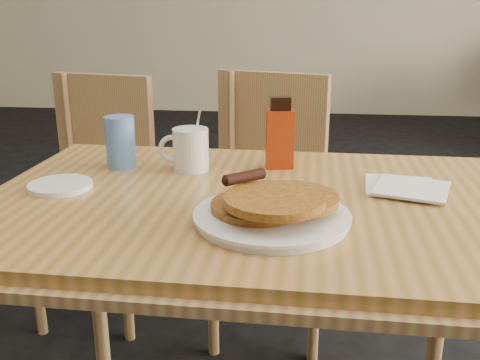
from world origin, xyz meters
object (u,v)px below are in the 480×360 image
object	(u,v)px
chair_wall_extra	(99,174)
pancake_plate	(272,210)
chair_main_far	(269,180)
blue_tumbler	(120,142)
syrup_bottle	(280,135)
coffee_mug	(190,149)
main_table	(256,216)

from	to	relation	value
chair_wall_extra	pancake_plate	world-z (taller)	chair_wall_extra
chair_main_far	chair_wall_extra	xyz separation A→B (m)	(-0.64, 0.04, -0.01)
chair_main_far	pancake_plate	world-z (taller)	chair_main_far
chair_main_far	blue_tumbler	bearing A→B (deg)	-103.45
chair_wall_extra	syrup_bottle	bearing A→B (deg)	-26.89
chair_main_far	coffee_mug	xyz separation A→B (m)	(-0.17, -0.56, 0.26)
coffee_mug	blue_tumbler	world-z (taller)	coffee_mug
chair_wall_extra	blue_tumbler	size ratio (longest dim) A/B	6.98
coffee_mug	chair_wall_extra	bearing A→B (deg)	110.75
main_table	pancake_plate	world-z (taller)	pancake_plate
main_table	coffee_mug	distance (m)	0.27
chair_main_far	pancake_plate	xyz separation A→B (m)	(0.05, -0.88, 0.23)
chair_wall_extra	blue_tumbler	world-z (taller)	chair_wall_extra
main_table	chair_wall_extra	xyz separation A→B (m)	(-0.65, 0.79, -0.17)
syrup_bottle	chair_main_far	bearing A→B (deg)	87.40
chair_main_far	chair_wall_extra	bearing A→B (deg)	-165.67
main_table	chair_wall_extra	size ratio (longest dim) A/B	1.36
pancake_plate	blue_tumbler	size ratio (longest dim) A/B	2.29
main_table	syrup_bottle	xyz separation A→B (m)	(0.04, 0.22, 0.13)
main_table	coffee_mug	bearing A→B (deg)	134.55
pancake_plate	chair_wall_extra	bearing A→B (deg)	126.93
coffee_mug	main_table	bearing A→B (deg)	-62.73
main_table	coffee_mug	world-z (taller)	coffee_mug
main_table	blue_tumbler	bearing A→B (deg)	152.07
chair_wall_extra	pancake_plate	bearing A→B (deg)	-40.88
chair_wall_extra	coffee_mug	size ratio (longest dim) A/B	5.50
chair_main_far	syrup_bottle	world-z (taller)	syrup_bottle
chair_wall_extra	coffee_mug	world-z (taller)	coffee_mug
chair_main_far	chair_wall_extra	world-z (taller)	chair_main_far
coffee_mug	blue_tumbler	distance (m)	0.18
chair_main_far	coffee_mug	bearing A→B (deg)	-88.35
coffee_mug	syrup_bottle	world-z (taller)	syrup_bottle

